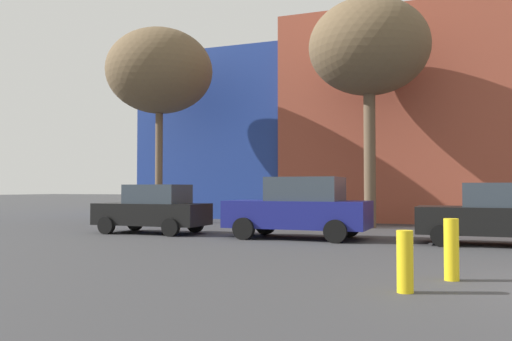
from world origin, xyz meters
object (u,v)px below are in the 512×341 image
object	(u,v)px
parked_car_1	(300,208)
bollard_yellow_0	(405,262)
parked_car_0	(153,209)
bare_tree_1	(160,72)
bollard_yellow_1	(451,249)
bare_tree_0	(369,48)
parked_car_2	(494,214)

from	to	relation	value
parked_car_1	bollard_yellow_0	bearing A→B (deg)	117.04
parked_car_0	parked_car_1	size ratio (longest dim) A/B	0.88
parked_car_1	bare_tree_1	world-z (taller)	bare_tree_1
parked_car_1	bollard_yellow_1	world-z (taller)	parked_car_1
parked_car_1	bare_tree_1	xyz separation A→B (m)	(-7.88, 4.84, 5.76)
parked_car_1	bare_tree_0	size ratio (longest dim) A/B	0.48
parked_car_0	parked_car_2	bearing A→B (deg)	-180.00
bare_tree_0	bollard_yellow_1	size ratio (longest dim) A/B	8.67
bollard_yellow_0	bare_tree_0	bearing A→B (deg)	101.36
bare_tree_0	bare_tree_1	xyz separation A→B (m)	(-9.17, -0.29, -0.24)
parked_car_2	bare_tree_1	world-z (taller)	bare_tree_1
parked_car_0	parked_car_1	xyz separation A→B (m)	(5.13, 0.00, 0.11)
parked_car_1	bare_tree_1	distance (m)	10.90
parked_car_2	bare_tree_0	bearing A→B (deg)	-51.33
parked_car_0	bollard_yellow_0	bearing A→B (deg)	140.10
bare_tree_1	bollard_yellow_0	world-z (taller)	bare_tree_1
parked_car_1	bare_tree_0	xyz separation A→B (m)	(1.29, 5.12, 6.00)
bare_tree_0	bare_tree_1	bearing A→B (deg)	-178.22
parked_car_0	parked_car_2	world-z (taller)	parked_car_2
parked_car_1	bollard_yellow_1	distance (m)	7.58
bare_tree_0	parked_car_1	bearing A→B (deg)	-104.08
bollard_yellow_1	bare_tree_0	bearing A→B (deg)	105.59
parked_car_0	bare_tree_0	xyz separation A→B (m)	(6.41, 5.12, 6.11)
bare_tree_1	bollard_yellow_1	world-z (taller)	bare_tree_1
parked_car_2	bare_tree_0	world-z (taller)	bare_tree_0
parked_car_0	bare_tree_1	distance (m)	8.09
parked_car_0	bollard_yellow_0	distance (m)	11.66
parked_car_0	parked_car_1	world-z (taller)	parked_car_1
parked_car_0	bollard_yellow_1	distance (m)	11.36
bare_tree_0	bollard_yellow_1	world-z (taller)	bare_tree_0
bare_tree_1	bare_tree_0	bearing A→B (deg)	1.78
bare_tree_1	bollard_yellow_0	distance (m)	18.09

